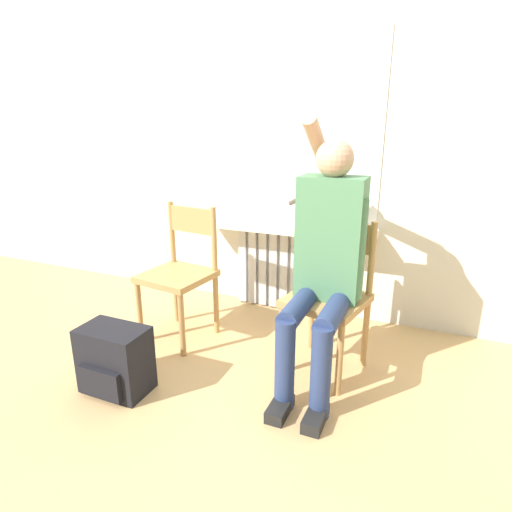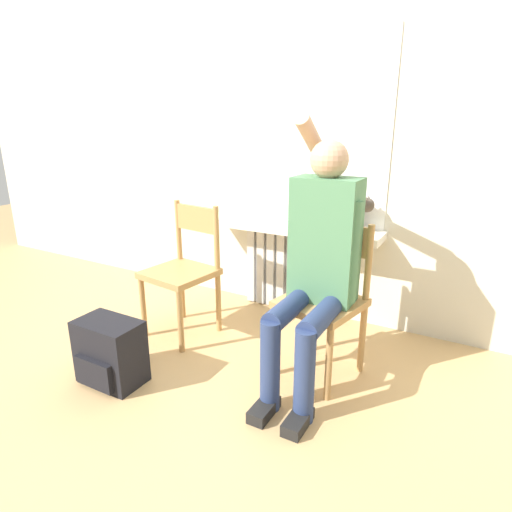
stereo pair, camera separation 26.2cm
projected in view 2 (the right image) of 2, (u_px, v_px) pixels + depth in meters
The scene contains 10 objects.
ground_plane at pixel (202, 387), 2.31m from camera, with size 12.00×12.00×0.00m, color tan.
wall_with_window at pixel (302, 124), 2.92m from camera, with size 7.00×0.06×2.70m.
radiator at pixel (293, 270), 3.17m from camera, with size 0.76×0.08×0.63m.
windowsill at pixel (289, 228), 3.00m from camera, with size 1.30×0.27×0.05m.
window_glass at pixel (299, 132), 2.91m from camera, with size 1.25×0.01×1.23m.
chair_left at pixel (184, 268), 2.80m from camera, with size 0.45×0.45×0.86m.
chair_right at pixel (325, 297), 2.34m from camera, with size 0.47×0.47×0.86m.
person at pixel (318, 258), 2.18m from camera, with size 0.36×0.98×1.42m.
cat at pixel (341, 206), 2.79m from camera, with size 0.54×0.13×0.26m.
backpack at pixel (110, 352), 2.32m from camera, with size 0.35×0.25×0.36m.
Camera 2 is at (1.22, -1.59, 1.38)m, focal length 30.00 mm.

